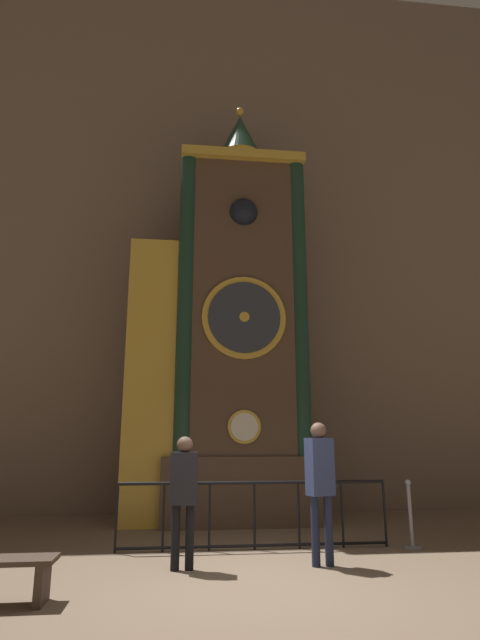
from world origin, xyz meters
TOP-DOWN VIEW (x-y plane):
  - ground_plane at (0.00, 0.00)m, footprint 28.00×28.00m
  - cathedral_back_wall at (-0.09, 5.77)m, footprint 24.00×0.32m
  - clock_tower at (0.02, 4.24)m, footprint 3.88×1.76m
  - railing_fence at (0.27, 1.77)m, footprint 4.10×0.05m
  - visitor_near at (-0.80, 0.71)m, footprint 0.37×0.26m
  - visitor_far at (1.01, 0.71)m, footprint 0.39×0.31m
  - stanchion_post at (2.64, 1.60)m, footprint 0.28×0.28m

SIDE VIEW (x-z plane):
  - ground_plane at x=0.00m, z-range 0.00..0.00m
  - stanchion_post at x=2.64m, z-range -0.18..0.81m
  - railing_fence at x=0.27m, z-range 0.06..1.03m
  - visitor_near at x=-0.80m, z-range 0.17..1.80m
  - visitor_far at x=1.01m, z-range 0.19..2.01m
  - clock_tower at x=0.02m, z-range -0.85..8.45m
  - cathedral_back_wall at x=-0.09m, z-range -0.01..14.40m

